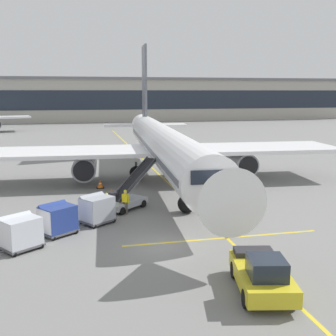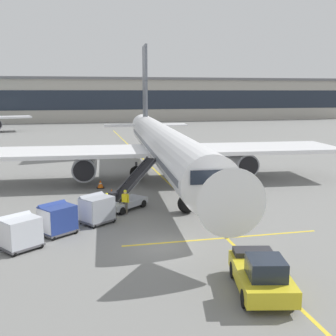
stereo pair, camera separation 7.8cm
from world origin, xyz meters
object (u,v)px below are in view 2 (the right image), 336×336
(safety_cone_engine_keepout, at_px, (100,184))
(safety_cone_wingtip, at_px, (112,193))
(baggage_cart_third, at_px, (20,232))
(pushback_tug, at_px, (261,274))
(parked_airplane, at_px, (164,145))
(baggage_cart_second, at_px, (57,218))
(ground_crew_by_loader, at_px, (107,204))
(belt_loader, at_px, (127,196))
(ground_crew_by_carts, at_px, (125,200))
(baggage_cart_lead, at_px, (96,208))

(safety_cone_engine_keepout, distance_m, safety_cone_wingtip, 3.39)
(baggage_cart_third, relative_size, pushback_tug, 0.57)
(baggage_cart_third, xyz_separation_m, safety_cone_engine_keepout, (5.22, 13.94, -0.63))
(parked_airplane, relative_size, baggage_cart_second, 16.39)
(ground_crew_by_loader, relative_size, safety_cone_wingtip, 2.59)
(belt_loader, xyz_separation_m, baggage_cart_second, (-4.81, -4.71, 0.07))
(pushback_tug, xyz_separation_m, safety_cone_wingtip, (-4.77, 18.18, -0.50))
(parked_airplane, height_order, ground_crew_by_carts, parked_airplane)
(safety_cone_engine_keepout, xyz_separation_m, safety_cone_wingtip, (0.70, -3.32, -0.05))
(belt_loader, relative_size, ground_crew_by_carts, 2.64)
(baggage_cart_lead, height_order, pushback_tug, baggage_cart_lead)
(safety_cone_wingtip, bearing_deg, pushback_tug, -75.30)
(baggage_cart_second, distance_m, ground_crew_by_carts, 5.68)
(baggage_cart_second, height_order, ground_crew_by_loader, baggage_cart_second)
(belt_loader, height_order, baggage_cart_lead, belt_loader)
(baggage_cart_lead, distance_m, baggage_cart_second, 2.96)
(parked_airplane, xyz_separation_m, ground_crew_by_loader, (-6.41, -11.16, -2.43))
(baggage_cart_lead, distance_m, pushback_tug, 12.96)
(pushback_tug, bearing_deg, baggage_cart_third, 144.75)
(ground_crew_by_carts, xyz_separation_m, safety_cone_wingtip, (-0.52, 5.16, -0.67))
(pushback_tug, distance_m, safety_cone_engine_keepout, 22.19)
(parked_airplane, xyz_separation_m, pushback_tug, (-0.81, -23.54, -2.60))
(belt_loader, height_order, baggage_cart_second, belt_loader)
(ground_crew_by_loader, bearing_deg, safety_cone_wingtip, 81.85)
(safety_cone_engine_keepout, relative_size, safety_cone_wingtip, 1.14)
(parked_airplane, relative_size, ground_crew_by_loader, 25.15)
(ground_crew_by_loader, xyz_separation_m, safety_cone_wingtip, (0.83, 5.80, -0.67))
(ground_crew_by_loader, height_order, safety_cone_engine_keepout, ground_crew_by_loader)
(baggage_cart_third, height_order, safety_cone_engine_keepout, baggage_cart_third)
(ground_crew_by_loader, bearing_deg, belt_loader, 50.37)
(ground_crew_by_loader, bearing_deg, baggage_cart_lead, -124.85)
(belt_loader, xyz_separation_m, ground_crew_by_loader, (-1.61, -1.95, 0.06))
(baggage_cart_lead, bearing_deg, pushback_tug, -60.60)
(belt_loader, xyz_separation_m, ground_crew_by_carts, (-0.27, -1.31, 0.06))
(pushback_tug, height_order, safety_cone_engine_keepout, pushback_tug)
(parked_airplane, relative_size, pushback_tug, 9.27)
(baggage_cart_lead, distance_m, baggage_cart_third, 5.72)
(ground_crew_by_carts, bearing_deg, pushback_tug, -71.91)
(ground_crew_by_carts, relative_size, safety_cone_engine_keepout, 2.28)
(parked_airplane, relative_size, safety_cone_engine_keepout, 57.46)
(baggage_cart_lead, height_order, ground_crew_by_carts, baggage_cart_lead)
(baggage_cart_second, bearing_deg, parked_airplane, 55.41)
(belt_loader, bearing_deg, safety_cone_engine_keepout, 101.69)
(pushback_tug, xyz_separation_m, safety_cone_engine_keepout, (-5.47, 21.50, -0.45))
(ground_crew_by_carts, bearing_deg, baggage_cart_second, -143.14)
(baggage_cart_lead, bearing_deg, parked_airplane, 59.67)
(belt_loader, height_order, ground_crew_by_loader, belt_loader)
(ground_crew_by_loader, bearing_deg, safety_cone_engine_keepout, 89.18)
(parked_airplane, bearing_deg, safety_cone_wingtip, -136.14)
(baggage_cart_second, bearing_deg, pushback_tug, -47.54)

